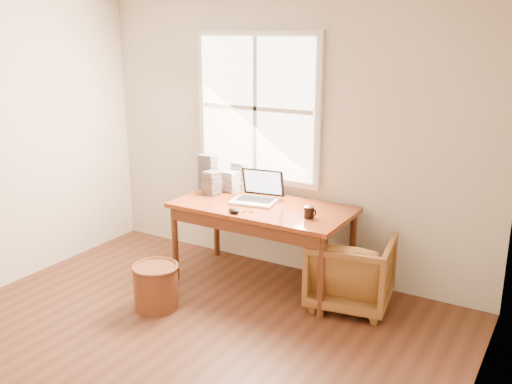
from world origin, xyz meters
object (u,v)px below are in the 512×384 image
(coffee_mug, at_px, (309,212))
(laptop, at_px, (253,186))
(wicker_stool, at_px, (156,287))
(desk, at_px, (262,207))
(cd_stack_a, at_px, (240,176))
(armchair, at_px, (351,271))

(coffee_mug, bearing_deg, laptop, 173.71)
(wicker_stool, relative_size, coffee_mug, 3.80)
(desk, bearing_deg, laptop, 167.13)
(laptop, bearing_deg, cd_stack_a, 127.95)
(laptop, bearing_deg, armchair, -10.68)
(armchair, height_order, laptop, laptop)
(armchair, bearing_deg, cd_stack_a, -24.11)
(armchair, xyz_separation_m, cd_stack_a, (-1.33, 0.36, 0.57))
(laptop, distance_m, coffee_mug, 0.64)
(wicker_stool, height_order, cd_stack_a, cd_stack_a)
(coffee_mug, bearing_deg, wicker_stool, -137.60)
(wicker_stool, xyz_separation_m, cd_stack_a, (0.06, 1.24, 0.70))
(laptop, height_order, coffee_mug, laptop)
(desk, bearing_deg, armchair, 0.00)
(laptop, distance_m, cd_stack_a, 0.49)
(wicker_stool, relative_size, laptop, 0.85)
(armchair, bearing_deg, coffee_mug, 6.47)
(laptop, bearing_deg, coffee_mug, -20.71)
(wicker_stool, distance_m, cd_stack_a, 1.42)
(wicker_stool, height_order, laptop, laptop)
(coffee_mug, distance_m, cd_stack_a, 1.08)
(desk, distance_m, coffee_mug, 0.52)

